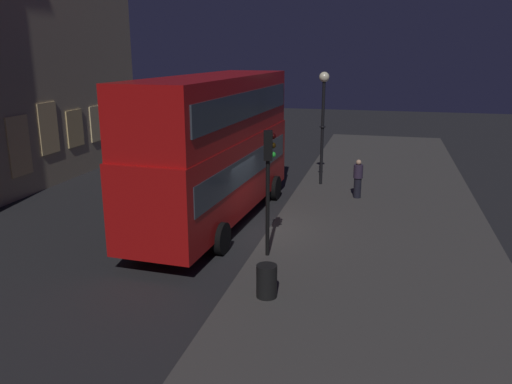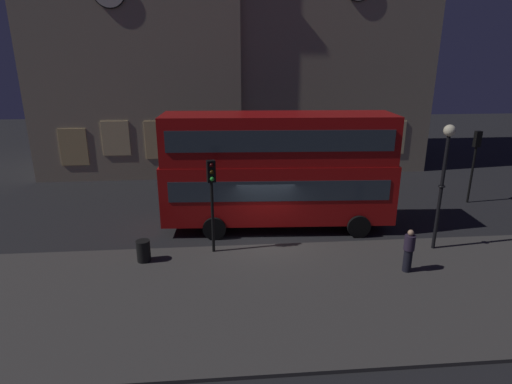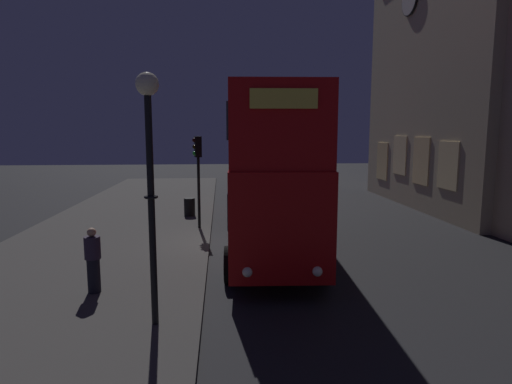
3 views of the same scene
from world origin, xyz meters
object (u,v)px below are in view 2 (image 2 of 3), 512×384
object	(u,v)px
street_lamp	(445,163)
litter_bin	(144,251)
traffic_light_far_side	(475,152)
pedestrian	(409,250)
double_decker_bus	(278,166)
traffic_light_near_kerb	(212,187)

from	to	relation	value
street_lamp	litter_bin	world-z (taller)	street_lamp
traffic_light_far_side	pedestrian	distance (m)	10.28
pedestrian	litter_bin	xyz separation A→B (m)	(-9.83, 1.66, -0.41)
double_decker_bus	litter_bin	xyz separation A→B (m)	(-5.64, -3.22, -2.43)
street_lamp	litter_bin	xyz separation A→B (m)	(-11.77, -0.13, -3.20)
street_lamp	litter_bin	bearing A→B (deg)	-179.37
traffic_light_far_side	pedestrian	xyz separation A→B (m)	(-6.81, -7.46, -1.90)
double_decker_bus	traffic_light_near_kerb	xyz separation A→B (m)	(-2.95, -2.63, -0.11)
double_decker_bus	traffic_light_near_kerb	size ratio (longest dim) A/B	2.79
double_decker_bus	traffic_light_near_kerb	distance (m)	3.96
traffic_light_near_kerb	pedestrian	bearing A→B (deg)	-31.00
traffic_light_near_kerb	traffic_light_far_side	size ratio (longest dim) A/B	0.96
double_decker_bus	traffic_light_near_kerb	world-z (taller)	double_decker_bus
traffic_light_near_kerb	litter_bin	world-z (taller)	traffic_light_near_kerb
double_decker_bus	litter_bin	distance (m)	6.93
litter_bin	street_lamp	bearing A→B (deg)	0.63
traffic_light_far_side	pedestrian	world-z (taller)	traffic_light_far_side
traffic_light_near_kerb	traffic_light_far_side	xyz separation A→B (m)	(13.95, 5.21, -0.01)
double_decker_bus	street_lamp	size ratio (longest dim) A/B	2.07
traffic_light_near_kerb	street_lamp	xyz separation A→B (m)	(9.08, -0.45, 0.88)
traffic_light_far_side	street_lamp	size ratio (longest dim) A/B	0.77
traffic_light_near_kerb	pedestrian	size ratio (longest dim) A/B	2.32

